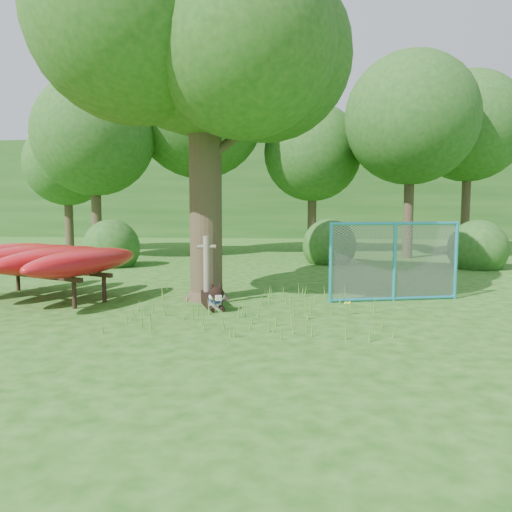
# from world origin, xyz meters

# --- Properties ---
(ground) EXTENTS (80.00, 80.00, 0.00)m
(ground) POSITION_xyz_m (0.00, 0.00, 0.00)
(ground) COLOR #1B4E0F
(ground) RESTS_ON ground
(oak_tree) EXTENTS (6.13, 5.73, 8.29)m
(oak_tree) POSITION_xyz_m (-0.97, 2.20, 5.53)
(oak_tree) COLOR #392D1F
(oak_tree) RESTS_ON ground
(wooden_post) EXTENTS (0.37, 0.15, 1.34)m
(wooden_post) POSITION_xyz_m (-0.79, 1.57, 0.71)
(wooden_post) COLOR #716455
(wooden_post) RESTS_ON ground
(kayak_rack) EXTENTS (3.96, 4.29, 1.09)m
(kayak_rack) POSITION_xyz_m (-4.29, 1.89, 0.84)
(kayak_rack) COLOR black
(kayak_rack) RESTS_ON ground
(husky_dog) EXTENTS (0.62, 1.17, 0.54)m
(husky_dog) POSITION_xyz_m (-0.62, 1.26, 0.19)
(husky_dog) COLOR black
(husky_dog) RESTS_ON ground
(fence_section) EXTENTS (2.68, 0.73, 2.68)m
(fence_section) POSITION_xyz_m (2.91, 2.29, 0.81)
(fence_section) COLOR #289DBD
(fence_section) RESTS_ON ground
(wildflower_clump) EXTENTS (0.12, 0.10, 0.25)m
(wildflower_clump) POSITION_xyz_m (1.85, 0.84, 0.20)
(wildflower_clump) COLOR #548D2E
(wildflower_clump) RESTS_ON ground
(bg_tree_a) EXTENTS (4.40, 4.40, 6.70)m
(bg_tree_a) POSITION_xyz_m (-6.50, 10.00, 4.48)
(bg_tree_a) COLOR #392D1F
(bg_tree_a) RESTS_ON ground
(bg_tree_b) EXTENTS (5.20, 5.20, 8.22)m
(bg_tree_b) POSITION_xyz_m (-3.00, 12.00, 5.61)
(bg_tree_b) COLOR #392D1F
(bg_tree_b) RESTS_ON ground
(bg_tree_c) EXTENTS (4.00, 4.00, 6.12)m
(bg_tree_c) POSITION_xyz_m (1.50, 13.00, 4.11)
(bg_tree_c) COLOR #392D1F
(bg_tree_c) RESTS_ON ground
(bg_tree_d) EXTENTS (4.80, 4.80, 7.50)m
(bg_tree_d) POSITION_xyz_m (5.00, 11.00, 5.08)
(bg_tree_d) COLOR #392D1F
(bg_tree_d) RESTS_ON ground
(bg_tree_e) EXTENTS (4.60, 4.60, 7.55)m
(bg_tree_e) POSITION_xyz_m (8.00, 14.00, 5.23)
(bg_tree_e) COLOR #392D1F
(bg_tree_e) RESTS_ON ground
(bg_tree_f) EXTENTS (3.60, 3.60, 5.55)m
(bg_tree_f) POSITION_xyz_m (-9.00, 13.00, 3.73)
(bg_tree_f) COLOR #392D1F
(bg_tree_f) RESTS_ON ground
(shrub_left) EXTENTS (1.80, 1.80, 1.80)m
(shrub_left) POSITION_xyz_m (-5.00, 7.50, 0.00)
(shrub_left) COLOR #204F19
(shrub_left) RESTS_ON ground
(shrub_right) EXTENTS (1.80, 1.80, 1.80)m
(shrub_right) POSITION_xyz_m (6.50, 8.00, 0.00)
(shrub_right) COLOR #204F19
(shrub_right) RESTS_ON ground
(shrub_mid) EXTENTS (1.80, 1.80, 1.80)m
(shrub_mid) POSITION_xyz_m (2.00, 9.00, 0.00)
(shrub_mid) COLOR #204F19
(shrub_mid) RESTS_ON ground
(wooded_hillside) EXTENTS (80.00, 12.00, 6.00)m
(wooded_hillside) POSITION_xyz_m (0.00, 28.00, 3.00)
(wooded_hillside) COLOR #204F19
(wooded_hillside) RESTS_ON ground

